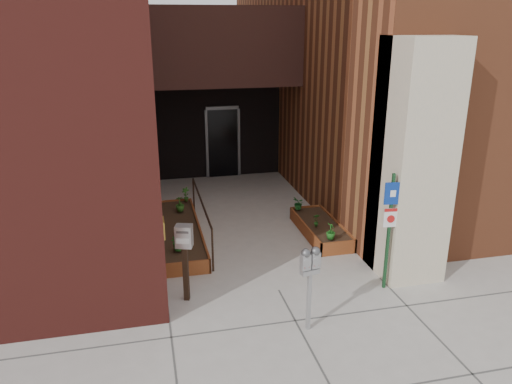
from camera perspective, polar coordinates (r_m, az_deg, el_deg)
ground at (r=9.22m, az=2.62°, el=-11.16°), size 80.00×80.00×0.00m
architecture at (r=14.71m, az=-5.50°, el=20.24°), size 20.00×14.60×10.00m
planter_left at (r=11.32m, az=-8.70°, el=-4.66°), size 0.90×3.60×0.30m
planter_right at (r=11.49m, az=7.39°, el=-4.23°), size 0.80×2.20×0.30m
handrail at (r=11.09m, az=-6.26°, el=-1.65°), size 0.04×3.34×0.90m
parking_meter at (r=7.68m, az=6.20°, el=-8.51°), size 0.33×0.18×1.41m
sign_post at (r=9.01m, az=15.08°, el=-3.09°), size 0.30×0.08×2.18m
payment_dropbox at (r=8.56m, az=-8.17°, el=-6.22°), size 0.33×0.28×1.40m
shrub_left_a at (r=10.06m, az=-8.83°, el=-5.60°), size 0.40×0.40×0.37m
shrub_left_b at (r=10.53m, az=-8.64°, el=-4.49°), size 0.27×0.27×0.35m
shrub_left_c at (r=12.08m, az=-8.69°, el=-1.32°), size 0.23×0.23×0.37m
shrub_left_d at (r=12.70m, az=-8.04°, el=-0.27°), size 0.27×0.27×0.37m
shrub_right_a at (r=10.55m, az=8.56°, el=-4.44°), size 0.20×0.20×0.35m
shrub_right_b at (r=11.15m, az=6.93°, el=-3.19°), size 0.19×0.19×0.30m
shrub_right_c at (r=12.08m, az=4.88°, el=-1.30°), size 0.30×0.30×0.31m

